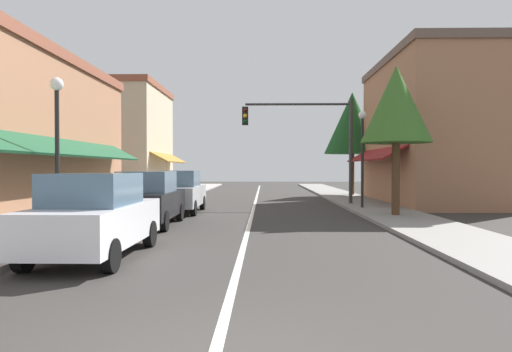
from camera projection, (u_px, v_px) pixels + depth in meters
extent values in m
plane|color=#33302D|center=(254.00, 207.00, 22.07)|extent=(80.00, 80.00, 0.00)
cube|color=#A39E99|center=(142.00, 205.00, 22.17)|extent=(2.60, 56.00, 0.12)
cube|color=gray|center=(368.00, 205.00, 21.96)|extent=(2.60, 56.00, 0.12)
cube|color=silver|center=(254.00, 206.00, 22.07)|extent=(0.14, 52.00, 0.01)
cube|color=slate|center=(58.00, 181.00, 16.17)|extent=(0.08, 10.64, 1.80)
cube|color=#194C2D|center=(75.00, 148.00, 16.14)|extent=(1.27, 11.76, 0.73)
cube|color=slate|center=(9.00, 88.00, 13.04)|extent=(0.08, 1.10, 1.30)
cube|color=slate|center=(91.00, 114.00, 19.20)|extent=(0.08, 1.10, 1.30)
cube|color=#9E6B4C|center=(432.00, 135.00, 23.83)|extent=(5.00, 10.00, 7.25)
cube|color=brown|center=(432.00, 62.00, 23.76)|extent=(5.20, 10.20, 0.40)
cube|color=slate|center=(385.00, 177.00, 23.91)|extent=(0.08, 7.60, 1.80)
cube|color=maroon|center=(374.00, 154.00, 23.90)|extent=(1.27, 8.40, 0.73)
cube|color=slate|center=(398.00, 98.00, 21.65)|extent=(0.08, 1.10, 1.30)
cube|color=slate|center=(375.00, 110.00, 26.04)|extent=(0.08, 1.10, 1.30)
cube|color=#BCAD8E|center=(120.00, 143.00, 32.18)|extent=(5.96, 8.00, 7.27)
cube|color=brown|center=(119.00, 89.00, 32.11)|extent=(6.16, 8.20, 0.40)
cube|color=slate|center=(161.00, 175.00, 32.17)|extent=(0.08, 6.08, 1.80)
cube|color=olive|center=(169.00, 158.00, 32.13)|extent=(1.27, 6.72, 0.73)
cube|color=slate|center=(154.00, 118.00, 30.34)|extent=(0.08, 1.10, 1.30)
cube|color=slate|center=(166.00, 123.00, 33.86)|extent=(0.08, 1.10, 1.30)
cube|color=silver|center=(95.00, 224.00, 9.48)|extent=(1.75, 4.11, 0.80)
cube|color=slate|center=(93.00, 189.00, 9.37)|extent=(1.53, 2.01, 0.66)
cylinder|color=black|center=(84.00, 233.00, 10.86)|extent=(0.20, 0.62, 0.62)
cylinder|color=black|center=(150.00, 234.00, 10.82)|extent=(0.20, 0.62, 0.62)
cylinder|color=black|center=(23.00, 255.00, 8.16)|extent=(0.20, 0.62, 0.62)
cylinder|color=black|center=(111.00, 256.00, 8.12)|extent=(0.20, 0.62, 0.62)
cube|color=black|center=(148.00, 204.00, 14.72)|extent=(1.78, 4.13, 0.80)
cube|color=slate|center=(147.00, 182.00, 14.61)|extent=(1.55, 2.02, 0.66)
cylinder|color=black|center=(135.00, 212.00, 16.08)|extent=(0.21, 0.62, 0.62)
cylinder|color=black|center=(180.00, 212.00, 16.08)|extent=(0.21, 0.62, 0.62)
cylinder|color=black|center=(111.00, 221.00, 13.38)|extent=(0.21, 0.62, 0.62)
cylinder|color=black|center=(164.00, 221.00, 13.37)|extent=(0.21, 0.62, 0.62)
cube|color=#B7BABF|center=(180.00, 196.00, 19.07)|extent=(1.75, 4.11, 0.80)
cube|color=slate|center=(179.00, 178.00, 18.96)|extent=(1.53, 2.01, 0.66)
cylinder|color=black|center=(167.00, 203.00, 20.44)|extent=(0.20, 0.62, 0.62)
cylinder|color=black|center=(203.00, 203.00, 20.43)|extent=(0.20, 0.62, 0.62)
cylinder|color=black|center=(153.00, 208.00, 17.74)|extent=(0.20, 0.62, 0.62)
cylinder|color=black|center=(194.00, 208.00, 17.72)|extent=(0.20, 0.62, 0.62)
cylinder|color=#333333|center=(351.00, 152.00, 22.58)|extent=(0.18, 0.18, 5.30)
cylinder|color=#333333|center=(298.00, 104.00, 22.58)|extent=(5.25, 0.12, 0.12)
cube|color=black|center=(245.00, 116.00, 22.46)|extent=(0.30, 0.24, 0.90)
sphere|color=#420F0F|center=(245.00, 110.00, 22.33)|extent=(0.20, 0.20, 0.20)
sphere|color=yellow|center=(245.00, 116.00, 22.33)|extent=(0.20, 0.20, 0.20)
sphere|color=#0C3316|center=(245.00, 121.00, 22.34)|extent=(0.20, 0.20, 0.20)
cylinder|color=black|center=(57.00, 164.00, 12.39)|extent=(0.12, 0.12, 3.99)
sphere|color=white|center=(57.00, 84.00, 12.35)|extent=(0.36, 0.36, 0.36)
cylinder|color=black|center=(362.00, 165.00, 20.24)|extent=(0.12, 0.12, 4.06)
sphere|color=white|center=(363.00, 115.00, 20.20)|extent=(0.36, 0.36, 0.36)
cylinder|color=#4C331E|center=(396.00, 175.00, 17.03)|extent=(0.30, 0.30, 3.22)
cone|color=#386626|center=(396.00, 104.00, 16.98)|extent=(2.62, 2.62, 2.89)
cylinder|color=#4C331E|center=(352.00, 171.00, 30.01)|extent=(0.30, 0.30, 3.38)
cone|color=#19471E|center=(352.00, 123.00, 29.95)|extent=(3.68, 3.68, 4.05)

